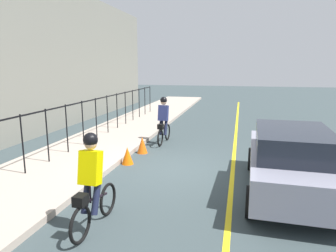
{
  "coord_description": "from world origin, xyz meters",
  "views": [
    {
      "loc": [
        -8.38,
        -1.72,
        2.96
      ],
      "look_at": [
        1.42,
        0.6,
        1.0
      ],
      "focal_mm": 32.79,
      "sensor_mm": 36.0,
      "label": 1
    }
  ],
  "objects_px": {
    "patrol_sedan": "(291,160)",
    "traffic_cone_near": "(142,145)",
    "cyclist_lead": "(163,121)",
    "cyclist_follow": "(92,183)",
    "traffic_cone_far": "(127,156)"
  },
  "relations": [
    {
      "from": "traffic_cone_near",
      "to": "cyclist_lead",
      "type": "bearing_deg",
      "value": -14.75
    },
    {
      "from": "cyclist_follow",
      "to": "traffic_cone_far",
      "type": "xyz_separation_m",
      "value": [
        3.79,
        0.77,
        -0.64
      ]
    },
    {
      "from": "traffic_cone_near",
      "to": "traffic_cone_far",
      "type": "bearing_deg",
      "value": 177.06
    },
    {
      "from": "patrol_sedan",
      "to": "traffic_cone_near",
      "type": "relative_size",
      "value": 7.69
    },
    {
      "from": "cyclist_lead",
      "to": "cyclist_follow",
      "type": "xyz_separation_m",
      "value": [
        -6.53,
        -0.32,
        0.0
      ]
    },
    {
      "from": "patrol_sedan",
      "to": "traffic_cone_near",
      "type": "xyz_separation_m",
      "value": [
        2.5,
        4.44,
        -0.53
      ]
    },
    {
      "from": "cyclist_follow",
      "to": "traffic_cone_near",
      "type": "distance_m",
      "value": 5.14
    },
    {
      "from": "patrol_sedan",
      "to": "traffic_cone_near",
      "type": "distance_m",
      "value": 5.12
    },
    {
      "from": "cyclist_lead",
      "to": "cyclist_follow",
      "type": "height_order",
      "value": "same"
    },
    {
      "from": "cyclist_lead",
      "to": "traffic_cone_near",
      "type": "height_order",
      "value": "cyclist_lead"
    },
    {
      "from": "cyclist_lead",
      "to": "traffic_cone_far",
      "type": "distance_m",
      "value": 2.86
    },
    {
      "from": "patrol_sedan",
      "to": "traffic_cone_far",
      "type": "relative_size",
      "value": 8.36
    },
    {
      "from": "patrol_sedan",
      "to": "traffic_cone_far",
      "type": "height_order",
      "value": "patrol_sedan"
    },
    {
      "from": "cyclist_lead",
      "to": "cyclist_follow",
      "type": "bearing_deg",
      "value": -175.48
    },
    {
      "from": "cyclist_follow",
      "to": "traffic_cone_far",
      "type": "height_order",
      "value": "cyclist_follow"
    }
  ]
}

